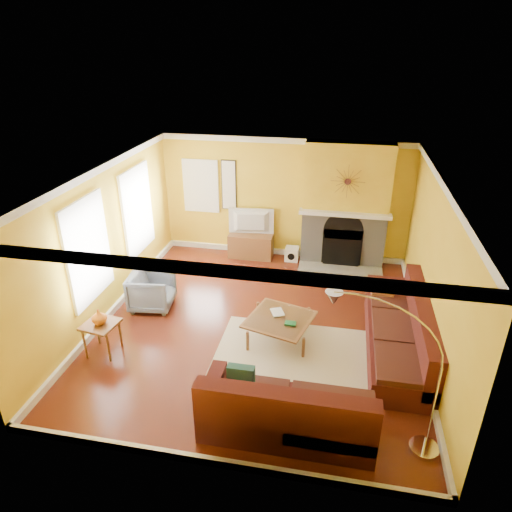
% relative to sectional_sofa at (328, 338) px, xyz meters
% --- Properties ---
extents(floor, '(5.50, 6.00, 0.02)m').
position_rel_sectional_sofa_xyz_m(floor, '(-1.22, 0.78, -0.46)').
color(floor, maroon).
rests_on(floor, ground).
extents(ceiling, '(5.50, 6.00, 0.02)m').
position_rel_sectional_sofa_xyz_m(ceiling, '(-1.22, 0.78, 2.26)').
color(ceiling, white).
rests_on(ceiling, ground).
extents(wall_back, '(5.50, 0.02, 2.70)m').
position_rel_sectional_sofa_xyz_m(wall_back, '(-1.22, 3.79, 0.90)').
color(wall_back, yellow).
rests_on(wall_back, ground).
extents(wall_front, '(5.50, 0.02, 2.70)m').
position_rel_sectional_sofa_xyz_m(wall_front, '(-1.22, -2.23, 0.90)').
color(wall_front, yellow).
rests_on(wall_front, ground).
extents(wall_left, '(0.02, 6.00, 2.70)m').
position_rel_sectional_sofa_xyz_m(wall_left, '(-3.98, 0.78, 0.90)').
color(wall_left, yellow).
rests_on(wall_left, ground).
extents(wall_right, '(0.02, 6.00, 2.70)m').
position_rel_sectional_sofa_xyz_m(wall_right, '(1.54, 0.78, 0.90)').
color(wall_right, yellow).
rests_on(wall_right, ground).
extents(baseboard, '(5.50, 6.00, 0.12)m').
position_rel_sectional_sofa_xyz_m(baseboard, '(-1.22, 0.78, -0.39)').
color(baseboard, white).
rests_on(baseboard, floor).
extents(crown_molding, '(5.50, 6.00, 0.12)m').
position_rel_sectional_sofa_xyz_m(crown_molding, '(-1.22, 0.78, 2.19)').
color(crown_molding, white).
rests_on(crown_molding, ceiling).
extents(window_left_near, '(0.06, 1.22, 1.72)m').
position_rel_sectional_sofa_xyz_m(window_left_near, '(-3.94, 2.08, 1.05)').
color(window_left_near, white).
rests_on(window_left_near, wall_left).
extents(window_left_far, '(0.06, 1.22, 1.72)m').
position_rel_sectional_sofa_xyz_m(window_left_far, '(-3.94, 0.18, 1.05)').
color(window_left_far, white).
rests_on(window_left_far, wall_left).
extents(window_back, '(0.82, 0.06, 1.22)m').
position_rel_sectional_sofa_xyz_m(window_back, '(-3.12, 3.74, 1.10)').
color(window_back, white).
rests_on(window_back, wall_back).
extents(wall_art, '(0.34, 0.04, 1.14)m').
position_rel_sectional_sofa_xyz_m(wall_art, '(-2.47, 3.75, 1.15)').
color(wall_art, white).
rests_on(wall_art, wall_back).
extents(fireplace, '(1.80, 0.40, 2.70)m').
position_rel_sectional_sofa_xyz_m(fireplace, '(0.13, 3.58, 0.90)').
color(fireplace, '#989590').
rests_on(fireplace, floor).
extents(mantel, '(1.92, 0.22, 0.08)m').
position_rel_sectional_sofa_xyz_m(mantel, '(0.13, 3.34, 0.80)').
color(mantel, white).
rests_on(mantel, fireplace).
extents(hearth, '(1.80, 0.70, 0.06)m').
position_rel_sectional_sofa_xyz_m(hearth, '(0.13, 3.03, -0.42)').
color(hearth, '#989590').
rests_on(hearth, floor).
extents(sunburst, '(0.70, 0.04, 0.70)m').
position_rel_sectional_sofa_xyz_m(sunburst, '(0.13, 3.35, 1.50)').
color(sunburst, olive).
rests_on(sunburst, fireplace).
extents(rug, '(2.40, 1.80, 0.02)m').
position_rel_sectional_sofa_xyz_m(rug, '(-0.56, 0.04, -0.44)').
color(rug, beige).
rests_on(rug, floor).
extents(sectional_sofa, '(3.06, 3.84, 0.90)m').
position_rel_sectional_sofa_xyz_m(sectional_sofa, '(0.00, 0.00, 0.00)').
color(sectional_sofa, '#521B1A').
rests_on(sectional_sofa, floor).
extents(coffee_table, '(1.23, 1.23, 0.40)m').
position_rel_sectional_sofa_xyz_m(coffee_table, '(-0.82, 0.49, -0.25)').
color(coffee_table, white).
rests_on(coffee_table, floor).
extents(media_console, '(1.00, 0.45, 0.55)m').
position_rel_sectional_sofa_xyz_m(media_console, '(-1.92, 3.50, -0.17)').
color(media_console, brown).
rests_on(media_console, floor).
extents(tv, '(1.03, 0.24, 0.59)m').
position_rel_sectional_sofa_xyz_m(tv, '(-1.92, 3.50, 0.39)').
color(tv, black).
rests_on(tv, media_console).
extents(subwoofer, '(0.30, 0.30, 0.30)m').
position_rel_sectional_sofa_xyz_m(subwoofer, '(-0.97, 3.50, -0.30)').
color(subwoofer, white).
rests_on(subwoofer, floor).
extents(armchair, '(0.86, 0.84, 0.71)m').
position_rel_sectional_sofa_xyz_m(armchair, '(-3.30, 1.02, -0.10)').
color(armchair, slate).
rests_on(armchair, floor).
extents(side_table, '(0.57, 0.57, 0.55)m').
position_rel_sectional_sofa_xyz_m(side_table, '(-3.54, -0.43, -0.17)').
color(side_table, brown).
rests_on(side_table, floor).
extents(vase, '(0.30, 0.30, 0.25)m').
position_rel_sectional_sofa_xyz_m(vase, '(-3.54, -0.43, 0.22)').
color(vase, orange).
rests_on(vase, side_table).
extents(book, '(0.29, 0.33, 0.03)m').
position_rel_sectional_sofa_xyz_m(book, '(-0.97, 0.59, -0.04)').
color(book, white).
rests_on(book, coffee_table).
extents(arc_lamp, '(1.35, 0.36, 2.12)m').
position_rel_sectional_sofa_xyz_m(arc_lamp, '(0.70, -1.48, 0.61)').
color(arc_lamp, silver).
rests_on(arc_lamp, floor).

